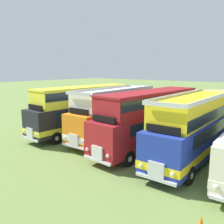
% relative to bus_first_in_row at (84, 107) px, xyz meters
% --- Properties ---
extents(ground_plane, '(200.00, 200.00, 0.00)m').
position_rel_bus_first_in_row_xyz_m(ground_plane, '(7.37, -0.19, -2.48)').
color(ground_plane, olive).
extents(bus_first_in_row, '(2.95, 11.55, 4.49)m').
position_rel_bus_first_in_row_xyz_m(bus_first_in_row, '(0.00, 0.00, 0.00)').
color(bus_first_in_row, black).
rests_on(bus_first_in_row, ground).
extents(bus_second_in_row, '(3.01, 10.27, 4.52)m').
position_rel_bus_first_in_row_xyz_m(bus_second_in_row, '(3.68, 0.29, -0.12)').
color(bus_second_in_row, orange).
rests_on(bus_second_in_row, ground).
extents(bus_third_in_row, '(3.06, 11.58, 4.49)m').
position_rel_bus_first_in_row_xyz_m(bus_third_in_row, '(7.38, 0.03, 0.00)').
color(bus_third_in_row, maroon).
rests_on(bus_third_in_row, ground).
extents(bus_fourth_in_row, '(2.82, 10.91, 4.52)m').
position_rel_bus_first_in_row_xyz_m(bus_fourth_in_row, '(11.05, -0.28, -0.12)').
color(bus_fourth_in_row, '#1E339E').
rests_on(bus_fourth_in_row, ground).
extents(cone_near_end, '(0.36, 0.36, 0.61)m').
position_rel_bus_first_in_row_xyz_m(cone_near_end, '(14.16, -7.55, -2.17)').
color(cone_near_end, orange).
rests_on(cone_near_end, ground).
extents(rope_fence_line, '(20.83, 0.08, 1.05)m').
position_rel_bus_first_in_row_xyz_m(rope_fence_line, '(7.37, 9.68, -1.81)').
color(rope_fence_line, '#8C704C').
rests_on(rope_fence_line, ground).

